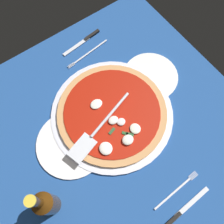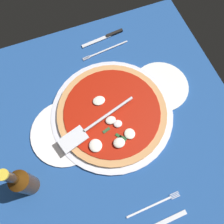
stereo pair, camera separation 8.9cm
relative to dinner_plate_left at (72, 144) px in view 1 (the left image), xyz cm
name	(u,v)px [view 1 (the left image)]	position (x,y,z in cm)	size (l,w,h in cm)	color
ground_plane	(112,128)	(14.81, -3.39, -1.00)	(94.09, 94.09, 0.80)	#20488A
checker_pattern	(112,128)	(14.81, -3.39, -0.55)	(94.09, 94.09, 0.10)	silver
pizza_pan	(112,114)	(17.74, 0.87, 0.10)	(43.78, 43.78, 1.21)	silver
dinner_plate_left	(72,144)	(0.00, 0.00, 0.00)	(24.26, 24.26, 1.00)	white
dinner_plate_right	(150,76)	(38.83, 4.81, 0.00)	(21.01, 21.01, 1.00)	white
pizza	(112,113)	(17.60, 0.59, 1.44)	(39.14, 39.14, 2.81)	tan
pizza_server	(98,128)	(10.00, -2.02, 3.87)	(29.41, 11.45, 1.00)	silver
place_setting_near	(178,202)	(17.21, -35.67, -0.14)	(20.48, 13.04, 1.40)	white
place_setting_far	(86,47)	(26.43, 30.80, -0.14)	(20.09, 14.59, 1.40)	white
beer_bottle	(45,204)	(-15.71, -13.00, 7.88)	(6.18, 6.18, 23.00)	#4A290B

